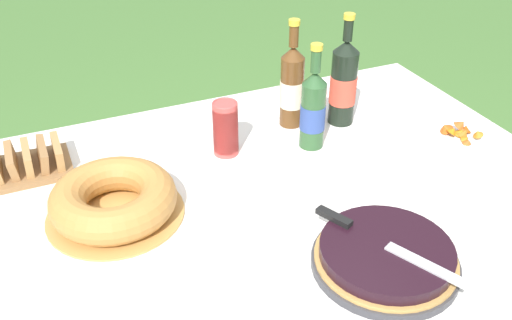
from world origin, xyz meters
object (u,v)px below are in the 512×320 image
at_px(cup_stack, 226,129).
at_px(cider_bottle_amber, 292,86).
at_px(berry_tart, 386,257).
at_px(juice_bottle_red, 343,83).
at_px(cider_bottle_green, 313,110).
at_px(snack_plate_left, 460,135).
at_px(bundt_cake, 114,200).
at_px(bread_board, 21,164).
at_px(serving_knife, 376,239).

height_order(cup_stack, cider_bottle_amber, cider_bottle_amber).
bearing_deg(berry_tart, juice_bottle_red, 67.81).
distance_m(cider_bottle_green, snack_plate_left, 0.47).
bearing_deg(bundt_cake, cider_bottle_amber, 21.95).
height_order(cider_bottle_green, juice_bottle_red, juice_bottle_red).
relative_size(cider_bottle_green, bread_board, 1.21).
distance_m(cup_stack, juice_bottle_red, 0.41).
xyz_separation_m(serving_knife, snack_plate_left, (0.54, 0.35, -0.05)).
relative_size(cup_stack, cider_bottle_green, 0.52).
bearing_deg(snack_plate_left, cider_bottle_green, 160.93).
bearing_deg(cider_bottle_green, snack_plate_left, -19.07).
bearing_deg(cup_stack, bundt_cake, -155.43).
relative_size(cup_stack, bread_board, 0.63).
bearing_deg(snack_plate_left, juice_bottle_red, 138.79).
bearing_deg(cup_stack, cider_bottle_green, -13.78).
height_order(bundt_cake, cider_bottle_amber, cider_bottle_amber).
relative_size(berry_tart, snack_plate_left, 1.57).
xyz_separation_m(juice_bottle_red, snack_plate_left, (0.27, -0.24, -0.12)).
bearing_deg(bundt_cake, cider_bottle_green, 9.64).
bearing_deg(juice_bottle_red, cider_bottle_green, -149.15).
xyz_separation_m(berry_tart, cup_stack, (-0.15, 0.58, 0.05)).
bearing_deg(snack_plate_left, bundt_cake, 177.43).
bearing_deg(bread_board, cider_bottle_green, -13.35).
bearing_deg(berry_tart, bundt_cake, 140.35).
distance_m(serving_knife, cider_bottle_green, 0.51).
distance_m(bundt_cake, cider_bottle_green, 0.61).
bearing_deg(cider_bottle_amber, cup_stack, -161.94).
relative_size(serving_knife, bread_board, 1.35).
height_order(cider_bottle_green, bread_board, cider_bottle_green).
relative_size(berry_tart, juice_bottle_red, 0.93).
bearing_deg(cider_bottle_amber, serving_knife, -99.94).
bearing_deg(cider_bottle_amber, cider_bottle_green, -91.37).
relative_size(bundt_cake, cup_stack, 2.08).
xyz_separation_m(serving_knife, juice_bottle_red, (0.26, 0.59, 0.07)).
bearing_deg(snack_plate_left, bread_board, 164.61).
bearing_deg(cider_bottle_green, serving_knife, -102.33).
height_order(cider_bottle_green, snack_plate_left, cider_bottle_green).
distance_m(serving_knife, cider_bottle_amber, 0.65).
bearing_deg(berry_tart, cider_bottle_amber, 81.49).
xyz_separation_m(cider_bottle_green, cider_bottle_amber, (0.00, 0.14, 0.01)).
relative_size(cider_bottle_green, cider_bottle_amber, 0.93).
height_order(serving_knife, juice_bottle_red, juice_bottle_red).
bearing_deg(bundt_cake, bread_board, 123.98).
xyz_separation_m(cup_stack, snack_plate_left, (0.67, -0.21, -0.07)).
distance_m(serving_knife, snack_plate_left, 0.64).
relative_size(serving_knife, cider_bottle_amber, 1.03).
xyz_separation_m(cider_bottle_green, bread_board, (-0.80, 0.19, -0.09)).
relative_size(juice_bottle_red, snack_plate_left, 1.70).
relative_size(bundt_cake, juice_bottle_red, 0.97).
bearing_deg(cider_bottle_amber, berry_tart, -98.51).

